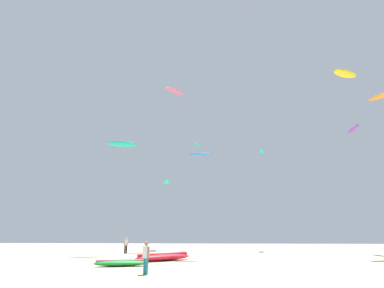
% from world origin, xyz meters
% --- Properties ---
extents(person_foreground, '(0.45, 0.46, 1.80)m').
position_xyz_m(person_foreground, '(-1.92, 6.38, 1.05)').
color(person_foreground, teal).
rests_on(person_foreground, ground).
extents(person_midground, '(0.46, 0.43, 1.76)m').
position_xyz_m(person_midground, '(-8.16, 25.42, 1.03)').
color(person_midground, black).
rests_on(person_midground, ground).
extents(kite_grounded_near, '(4.96, 4.66, 0.67)m').
position_xyz_m(kite_grounded_near, '(-2.27, 15.44, 0.31)').
color(kite_grounded_near, red).
rests_on(kite_grounded_near, ground).
extents(kite_grounded_mid, '(4.02, 2.15, 0.48)m').
position_xyz_m(kite_grounded_mid, '(-4.52, 10.75, 0.22)').
color(kite_grounded_mid, green).
rests_on(kite_grounded_mid, ground).
extents(kite_aloft_1, '(1.73, 3.94, 0.46)m').
position_xyz_m(kite_aloft_1, '(-4.89, 34.27, 9.54)').
color(kite_aloft_1, '#19B29E').
extents(kite_aloft_2, '(3.48, 3.73, 0.41)m').
position_xyz_m(kite_aloft_2, '(-3.98, 35.29, 24.65)').
color(kite_aloft_2, '#E5598C').
extents(kite_aloft_3, '(1.14, 3.45, 0.65)m').
position_xyz_m(kite_aloft_3, '(20.69, 28.96, 15.53)').
color(kite_aloft_3, purple).
extents(kite_aloft_4, '(1.31, 2.50, 0.53)m').
position_xyz_m(kite_aloft_4, '(-0.23, 34.77, 15.26)').
color(kite_aloft_4, '#19B29E').
extents(kite_aloft_5, '(1.22, 2.84, 0.31)m').
position_xyz_m(kite_aloft_5, '(9.34, 34.14, 13.91)').
color(kite_aloft_5, '#19B29E').
extents(kite_aloft_6, '(3.76, 2.57, 0.86)m').
position_xyz_m(kite_aloft_6, '(18.66, 24.45, 21.37)').
color(kite_aloft_6, yellow).
extents(kite_aloft_7, '(2.20, 0.68, 0.26)m').
position_xyz_m(kite_aloft_7, '(0.81, 18.63, 9.91)').
color(kite_aloft_7, blue).
extents(kite_aloft_8, '(3.62, 1.94, 0.76)m').
position_xyz_m(kite_aloft_8, '(-8.86, 23.88, 12.63)').
color(kite_aloft_8, '#19B29E').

